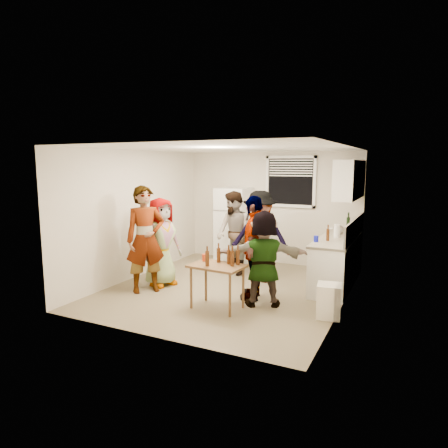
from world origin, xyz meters
The scene contains 23 objects.
room centered at (0.00, 0.00, 0.00)m, with size 4.00×4.50×2.50m, color beige, non-canonical shape.
window centered at (0.45, 2.21, 1.85)m, with size 1.12×0.10×1.06m, color white, non-canonical shape.
refrigerator centered at (-0.75, 1.88, 0.85)m, with size 0.70×0.70×1.70m, color white.
counter_lower centered at (1.70, 1.15, 0.43)m, with size 0.60×2.20×0.86m, color white.
countertop centered at (1.70, 1.15, 0.88)m, with size 0.64×2.22×0.04m, color #BCB29A.
backsplash centered at (1.99, 1.15, 1.08)m, with size 0.03×2.20×0.36m, color beige.
upper_cabinets centered at (1.83, 1.35, 1.95)m, with size 0.34×1.60×0.70m, color white.
kettle centered at (1.65, 1.46, 0.90)m, with size 0.24×0.20×0.20m, color silver, non-canonical shape.
paper_towel centered at (1.68, 1.10, 0.90)m, with size 0.11×0.11×0.24m, color white.
wine_bottle centered at (1.75, 1.92, 0.90)m, with size 0.07×0.07×0.28m, color black.
beer_bottle_counter centered at (1.60, 0.68, 0.90)m, with size 0.06×0.06×0.21m, color #47230C.
blue_cup centered at (1.44, 0.50, 0.90)m, with size 0.08×0.08×0.11m, color #1117B1.
picture_frame centered at (1.92, 1.60, 0.98)m, with size 0.02×0.19×0.16m, color gold.
trash_bin centered at (1.90, -0.57, 0.25)m, with size 0.34×0.34×0.50m, color white.
serving_table centered at (0.26, -0.95, 0.00)m, with size 0.82×0.55×0.69m, color brown, non-canonical shape.
beer_bottle_table centered at (0.39, -0.81, 0.69)m, with size 0.06×0.06×0.22m, color #47230C.
red_cup centered at (-0.04, -0.80, 0.69)m, with size 0.08×0.08×0.11m, color #B83411.
guest_grey centered at (-1.22, -0.31, 0.00)m, with size 0.80×1.63×0.52m, color gray.
guest_stripe centered at (-1.25, -0.74, 0.00)m, with size 0.68×1.87×0.45m, color #141933.
guest_back_left centered at (-0.34, 0.97, 0.00)m, with size 0.82×1.69×0.64m, color brown.
guest_back_right centered at (0.33, 0.70, 0.00)m, with size 1.12×1.74×0.65m, color #434348.
guest_black centered at (0.58, -0.24, 0.00)m, with size 1.01×1.72×0.42m, color black.
guest_orange centered at (0.85, -0.51, 0.00)m, with size 1.42×1.54×0.45m, color #D6934E.
Camera 1 is at (2.97, -6.28, 2.24)m, focal length 32.00 mm.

